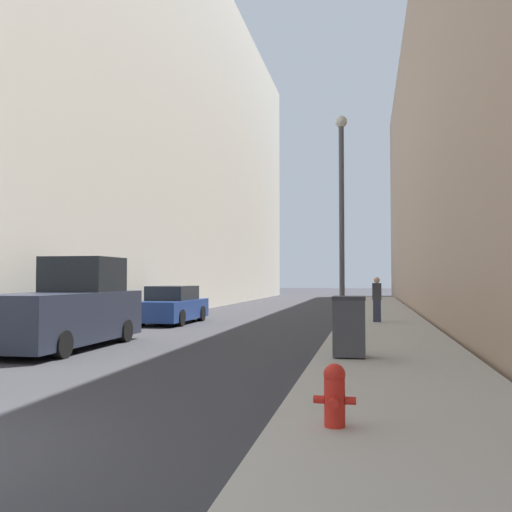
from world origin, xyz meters
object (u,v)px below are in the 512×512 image
at_px(trash_bin, 349,326).
at_px(lamppost, 342,215).
at_px(pickup_truck, 68,310).
at_px(fire_hydrant, 335,394).
at_px(parked_sedan_near, 173,306).
at_px(pedestrian_on_sidewalk, 377,299).

distance_m(trash_bin, lamppost, 5.71).
bearing_deg(pickup_truck, fire_hydrant, -44.48).
bearing_deg(parked_sedan_near, lamppost, -34.46).
distance_m(fire_hydrant, trash_bin, 5.73).
xyz_separation_m(fire_hydrant, trash_bin, (-0.02, 5.72, 0.29)).
distance_m(parked_sedan_near, pedestrian_on_sidewalk, 8.08).
height_order(fire_hydrant, parked_sedan_near, parked_sedan_near).
bearing_deg(pickup_truck, trash_bin, -11.43).
xyz_separation_m(fire_hydrant, pedestrian_on_sidewalk, (0.70, 15.73, 0.49)).
relative_size(trash_bin, parked_sedan_near, 0.28).
relative_size(trash_bin, lamppost, 0.20).
relative_size(fire_hydrant, parked_sedan_near, 0.15).
height_order(trash_bin, pedestrian_on_sidewalk, pedestrian_on_sidewalk).
distance_m(trash_bin, pedestrian_on_sidewalk, 10.04).
height_order(trash_bin, parked_sedan_near, parked_sedan_near).
bearing_deg(pedestrian_on_sidewalk, trash_bin, -94.10).
height_order(fire_hydrant, pickup_truck, pickup_truck).
height_order(lamppost, parked_sedan_near, lamppost).
xyz_separation_m(fire_hydrant, parked_sedan_near, (-7.37, 15.43, 0.18)).
bearing_deg(pedestrian_on_sidewalk, parked_sedan_near, -177.91).
xyz_separation_m(lamppost, pedestrian_on_sidewalk, (1.08, 5.09, -2.69)).
bearing_deg(lamppost, pickup_truck, -153.65).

